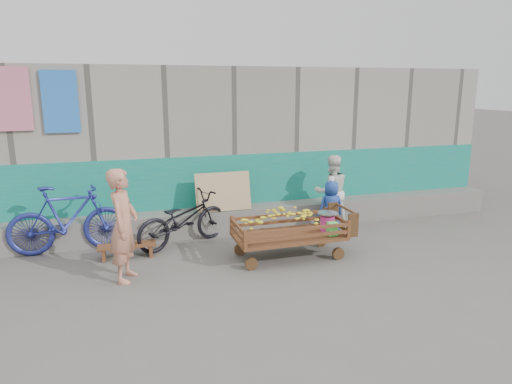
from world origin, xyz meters
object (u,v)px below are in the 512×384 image
object	(u,v)px
bench	(127,248)
woman	(331,192)
banana_cart	(287,225)
bicycle_blue	(68,219)
bicycle_dark	(183,219)
vendor_man	(124,225)
child	(331,207)

from	to	relation	value
bench	woman	world-z (taller)	woman
banana_cart	bench	world-z (taller)	banana_cart
woman	bicycle_blue	world-z (taller)	woman
bicycle_dark	bicycle_blue	distance (m)	1.83
vendor_man	woman	distance (m)	4.06
banana_cart	bicycle_blue	world-z (taller)	bicycle_blue
vendor_man	bench	bearing A→B (deg)	16.21
woman	banana_cart	bearing A→B (deg)	44.24
bicycle_dark	woman	bearing A→B (deg)	-110.48
bench	vendor_man	world-z (taller)	vendor_man
vendor_man	woman	xyz separation A→B (m)	(3.82, 1.37, -0.09)
woman	child	world-z (taller)	woman
banana_cart	bicycle_blue	bearing A→B (deg)	158.89
child	vendor_man	bearing A→B (deg)	17.13
bicycle_blue	woman	bearing A→B (deg)	-90.45
bench	bicycle_blue	world-z (taller)	bicycle_blue
banana_cart	bicycle_dark	world-z (taller)	bicycle_dark
woman	bicycle_blue	distance (m)	4.66
woman	child	size ratio (longest dim) A/B	1.44
bench	vendor_man	distance (m)	1.06
bench	vendor_man	size ratio (longest dim) A/B	0.56
banana_cart	vendor_man	xyz separation A→B (m)	(-2.44, -0.11, 0.25)
woman	child	bearing A→B (deg)	65.48
bicycle_dark	child	bearing A→B (deg)	-116.54
vendor_man	child	world-z (taller)	vendor_man
banana_cart	vendor_man	bearing A→B (deg)	-177.38
banana_cart	vendor_man	distance (m)	2.46
bicycle_dark	bicycle_blue	xyz separation A→B (m)	(-1.81, 0.20, 0.10)
vendor_man	bicycle_dark	bearing A→B (deg)	-21.16
vendor_man	bicycle_dark	distance (m)	1.56
vendor_man	bicycle_dark	world-z (taller)	vendor_man
child	bicycle_blue	xyz separation A→B (m)	(-4.51, 0.30, 0.07)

